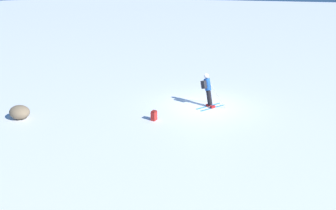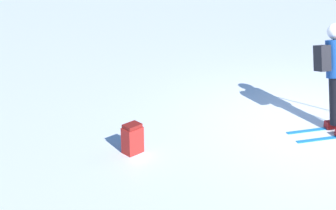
% 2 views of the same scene
% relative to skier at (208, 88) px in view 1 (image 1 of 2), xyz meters
% --- Properties ---
extents(ground_plane, '(300.00, 300.00, 0.00)m').
position_rel_skier_xyz_m(ground_plane, '(0.18, 0.09, -1.03)').
color(ground_plane, white).
extents(skier, '(1.45, 1.79, 1.86)m').
position_rel_skier_xyz_m(skier, '(0.00, 0.00, 0.00)').
color(skier, '#1E7AC6').
rests_on(skier, ground).
extents(spare_backpack, '(0.23, 0.31, 0.50)m').
position_rel_skier_xyz_m(spare_backpack, '(1.46, 3.28, -0.79)').
color(spare_backpack, '#AD231E').
rests_on(spare_backpack, ground).
extents(exposed_boulder_0, '(1.08, 0.92, 0.70)m').
position_rel_skier_xyz_m(exposed_boulder_0, '(7.46, 6.51, -0.68)').
color(exposed_boulder_0, '#7A664C').
rests_on(exposed_boulder_0, ground).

